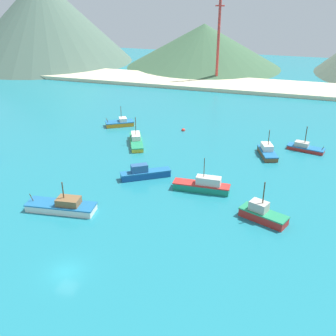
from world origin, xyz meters
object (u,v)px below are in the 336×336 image
object	(u,v)px
fishing_boat_1	(62,206)
fishing_boat_10	(305,148)
fishing_boat_7	(136,141)
buoy_0	(183,130)
radio_tower	(219,36)
fishing_boat_6	(267,152)
fishing_boat_11	(203,185)
fishing_boat_9	(120,123)
fishing_boat_4	(144,173)
fishing_boat_2	(262,214)

from	to	relation	value
fishing_boat_1	fishing_boat_10	distance (m)	52.19
fishing_boat_7	buoy_0	world-z (taller)	fishing_boat_7
fishing_boat_10	radio_tower	world-z (taller)	radio_tower
fishing_boat_6	fishing_boat_11	size ratio (longest dim) A/B	0.76
fishing_boat_6	buoy_0	world-z (taller)	fishing_boat_6
fishing_boat_6	fishing_boat_10	xyz separation A→B (m)	(7.50, 5.10, -0.19)
fishing_boat_1	fishing_boat_7	world-z (taller)	fishing_boat_7
fishing_boat_1	fishing_boat_11	xyz separation A→B (m)	(19.82, 12.95, 0.19)
fishing_boat_6	fishing_boat_9	bearing A→B (deg)	167.16
fishing_boat_4	fishing_boat_11	world-z (taller)	fishing_boat_11
fishing_boat_4	fishing_boat_7	world-z (taller)	fishing_boat_7
fishing_boat_10	buoy_0	bearing A→B (deg)	171.30
fishing_boat_11	buoy_0	world-z (taller)	fishing_boat_11
fishing_boat_7	buoy_0	bearing A→B (deg)	55.62
fishing_boat_10	fishing_boat_2	bearing A→B (deg)	-101.65
fishing_boat_7	radio_tower	world-z (taller)	radio_tower
fishing_boat_1	fishing_boat_9	xyz separation A→B (m)	(-7.42, 40.31, -0.12)
fishing_boat_10	buoy_0	distance (m)	28.40
fishing_boat_2	fishing_boat_10	world-z (taller)	fishing_boat_2
fishing_boat_6	fishing_boat_7	xyz separation A→B (m)	(-28.37, -1.99, -0.08)
fishing_boat_4	fishing_boat_9	distance (m)	30.08
fishing_boat_6	fishing_boat_11	xyz separation A→B (m)	(-9.43, -19.00, 0.18)
fishing_boat_10	radio_tower	bearing A→B (deg)	117.72
fishing_boat_6	fishing_boat_9	size ratio (longest dim) A/B	1.02
fishing_boat_6	fishing_boat_7	size ratio (longest dim) A/B	0.75
buoy_0	fishing_boat_10	bearing A→B (deg)	-8.70
fishing_boat_4	radio_tower	bearing A→B (deg)	91.23
fishing_boat_9	fishing_boat_2	bearing A→B (deg)	-41.77
fishing_boat_2	fishing_boat_4	bearing A→B (deg)	159.54
fishing_boat_1	fishing_boat_2	world-z (taller)	fishing_boat_2
fishing_boat_4	fishing_boat_6	xyz separation A→B (m)	(20.87, 17.23, -0.10)
fishing_boat_1	fishing_boat_9	world-z (taller)	fishing_boat_1
fishing_boat_11	fishing_boat_2	bearing A→B (deg)	-31.30
fishing_boat_1	radio_tower	bearing A→B (deg)	85.95
fishing_boat_2	fishing_boat_9	distance (m)	50.77
fishing_boat_7	buoy_0	distance (m)	13.81
fishing_boat_4	fishing_boat_10	distance (m)	36.10
fishing_boat_11	fishing_boat_10	bearing A→B (deg)	54.92
fishing_boat_10	buoy_0	size ratio (longest dim) A/B	8.63
fishing_boat_6	buoy_0	distance (m)	22.63
radio_tower	fishing_boat_7	bearing A→B (deg)	-95.15
fishing_boat_4	fishing_boat_2	bearing A→B (deg)	-20.46
fishing_boat_7	fishing_boat_2	bearing A→B (deg)	-38.45
fishing_boat_6	fishing_boat_4	bearing A→B (deg)	-140.45
fishing_boat_6	fishing_boat_7	distance (m)	28.44
fishing_boat_1	fishing_boat_6	bearing A→B (deg)	47.52
fishing_boat_4	fishing_boat_9	xyz separation A→B (m)	(-15.81, 25.59, -0.24)
fishing_boat_6	fishing_boat_11	distance (m)	21.22
fishing_boat_1	fishing_boat_10	world-z (taller)	fishing_boat_10
fishing_boat_7	fishing_boat_10	world-z (taller)	fishing_boat_7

